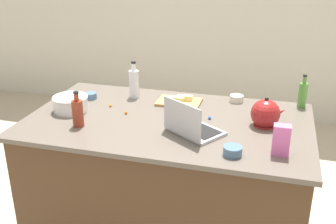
% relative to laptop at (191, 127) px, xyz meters
% --- Properties ---
extents(wall_back, '(8.00, 0.10, 2.60)m').
position_rel_laptop_xyz_m(wall_back, '(-0.19, 2.59, 0.35)').
color(wall_back, beige).
rests_on(wall_back, ground).
extents(island_counter, '(1.81, 1.05, 0.90)m').
position_rel_laptop_xyz_m(island_counter, '(-0.19, 0.18, -0.50)').
color(island_counter, '#4C331E').
rests_on(island_counter, ground).
extents(laptop, '(0.38, 0.36, 0.22)m').
position_rel_laptop_xyz_m(laptop, '(0.00, 0.00, 0.00)').
color(laptop, '#B7B7BC').
rests_on(laptop, island_counter).
extents(mixing_bowl_large, '(0.24, 0.24, 0.10)m').
position_rel_laptop_xyz_m(mixing_bowl_large, '(-0.86, 0.14, 0.01)').
color(mixing_bowl_large, white).
rests_on(mixing_bowl_large, island_counter).
extents(bottle_olive, '(0.06, 0.06, 0.23)m').
position_rel_laptop_xyz_m(bottle_olive, '(0.64, 0.63, 0.05)').
color(bottle_olive, '#4C8C38').
rests_on(bottle_olive, island_counter).
extents(bottle_soy, '(0.07, 0.07, 0.23)m').
position_rel_laptop_xyz_m(bottle_soy, '(-0.69, -0.07, 0.04)').
color(bottle_soy, maroon).
rests_on(bottle_soy, island_counter).
extents(bottle_vinegar, '(0.07, 0.07, 0.27)m').
position_rel_laptop_xyz_m(bottle_vinegar, '(-0.54, 0.51, 0.06)').
color(bottle_vinegar, white).
rests_on(bottle_vinegar, island_counter).
extents(kettle, '(0.21, 0.18, 0.20)m').
position_rel_laptop_xyz_m(kettle, '(0.41, 0.24, 0.03)').
color(kettle, maroon).
rests_on(kettle, island_counter).
extents(cutting_board, '(0.30, 0.20, 0.02)m').
position_rel_laptop_xyz_m(cutting_board, '(-0.19, 0.47, -0.04)').
color(cutting_board, '#AD7F4C').
rests_on(cutting_board, island_counter).
extents(butter_stick_left, '(0.11, 0.04, 0.04)m').
position_rel_laptop_xyz_m(butter_stick_left, '(-0.21, 0.45, -0.01)').
color(butter_stick_left, '#F4E58C').
rests_on(butter_stick_left, cutting_board).
extents(butter_stick_right, '(0.11, 0.05, 0.04)m').
position_rel_laptop_xyz_m(butter_stick_right, '(-0.15, 0.49, -0.01)').
color(butter_stick_right, '#F4E58C').
rests_on(butter_stick_right, cutting_board).
extents(ramekin_small, '(0.10, 0.10, 0.05)m').
position_rel_laptop_xyz_m(ramekin_small, '(0.20, 0.61, -0.02)').
color(ramekin_small, beige).
rests_on(ramekin_small, island_counter).
extents(ramekin_medium, '(0.09, 0.09, 0.04)m').
position_rel_laptop_xyz_m(ramekin_medium, '(-0.83, 0.39, -0.03)').
color(ramekin_medium, slate).
rests_on(ramekin_medium, island_counter).
extents(ramekin_wide, '(0.10, 0.10, 0.05)m').
position_rel_laptop_xyz_m(ramekin_wide, '(0.27, -0.20, -0.02)').
color(ramekin_wide, slate).
rests_on(ramekin_wide, island_counter).
extents(candy_bag, '(0.09, 0.06, 0.17)m').
position_rel_laptop_xyz_m(candy_bag, '(0.51, -0.12, 0.04)').
color(candy_bag, pink).
rests_on(candy_bag, island_counter).
extents(candy_0, '(0.02, 0.02, 0.02)m').
position_rel_laptop_xyz_m(candy_0, '(-0.48, 0.19, -0.04)').
color(candy_0, orange).
rests_on(candy_0, island_counter).
extents(candy_1, '(0.02, 0.02, 0.02)m').
position_rel_laptop_xyz_m(candy_1, '(0.07, 0.25, -0.04)').
color(candy_1, blue).
rests_on(candy_1, island_counter).
extents(candy_2, '(0.02, 0.02, 0.02)m').
position_rel_laptop_xyz_m(candy_2, '(-0.63, 0.28, -0.04)').
color(candy_2, orange).
rests_on(candy_2, island_counter).
extents(candy_3, '(0.02, 0.02, 0.02)m').
position_rel_laptop_xyz_m(candy_3, '(-1.01, 0.37, -0.04)').
color(candy_3, red).
rests_on(candy_3, island_counter).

